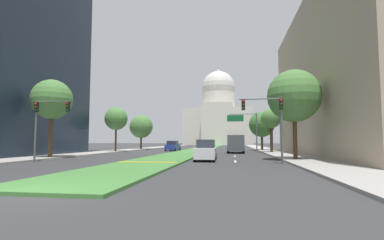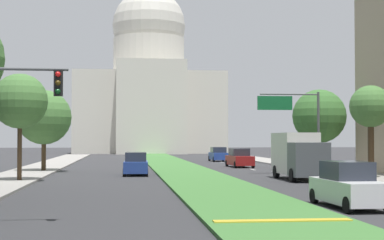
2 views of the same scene
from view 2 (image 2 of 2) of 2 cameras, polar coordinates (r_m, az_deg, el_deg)
ground_plane at (r=65.15m, az=-1.91°, el=-4.20°), size 260.00×260.00×0.00m
grass_median at (r=59.39m, az=-1.47°, el=-4.37°), size 5.00×104.09×0.14m
median_curb_nose at (r=20.24m, az=8.39°, el=-9.19°), size 4.50×0.50×0.04m
lane_dashes_right at (r=53.52m, az=6.21°, el=-4.72°), size 0.16×55.46×0.01m
sidewalk_left at (r=53.91m, az=-14.43°, el=-4.58°), size 4.00×104.09×0.15m
sidewalk_right at (r=56.25m, az=11.99°, el=-4.47°), size 4.00×104.09×0.15m
capitol_building at (r=122.53m, az=-4.00°, el=3.03°), size 28.90×22.64×33.45m
overhead_guide_sign at (r=49.23m, az=9.65°, el=0.41°), size 5.04×0.20×6.50m
street_tree_left_mid at (r=40.96m, az=-15.65°, el=1.66°), size 3.55×3.55×6.97m
street_tree_right_mid at (r=44.09m, az=16.22°, el=1.12°), size 2.90×2.90×6.47m
street_tree_left_far at (r=52.88m, az=-13.56°, el=0.23°), size 4.57×4.57×6.87m
street_tree_right_far at (r=53.37m, az=11.72°, el=0.33°), size 4.56×4.56×6.99m
sedan_lead_stopped at (r=25.80m, az=14.27°, el=-5.97°), size 1.94×4.68×1.87m
sedan_midblock at (r=47.27m, az=-5.22°, el=-4.12°), size 1.99×4.60×1.76m
sedan_distant at (r=60.50m, az=4.42°, el=-3.57°), size 2.15×4.73×1.85m
sedan_far_horizon at (r=76.14m, az=2.47°, el=-3.22°), size 2.01×4.50×1.76m
box_truck_delivery at (r=42.43m, az=9.83°, el=-3.22°), size 2.40×6.40×3.20m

